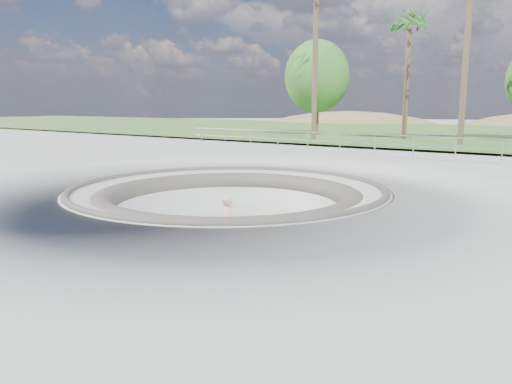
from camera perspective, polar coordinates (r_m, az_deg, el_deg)
ground at (r=16.27m, az=-3.18°, el=0.46°), size 180.00×180.00×0.00m
skate_bowl at (r=16.67m, az=-3.12°, el=-5.76°), size 14.00×14.00×4.10m
grass_strip at (r=47.60m, az=23.75°, el=6.15°), size 180.00×36.00×0.12m
safety_railing at (r=26.54m, az=13.45°, el=5.38°), size 25.00×0.06×1.03m
skateboard at (r=15.66m, az=-3.07°, el=-6.79°), size 0.91×0.59×0.09m
skater at (r=15.43m, az=-3.10°, el=-3.61°), size 0.64×0.75×1.74m
palm_b at (r=37.93m, az=17.16°, el=18.08°), size 2.60×2.60×9.47m
bushy_tree_left at (r=41.46m, az=6.97°, el=12.97°), size 5.31×4.83×7.66m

